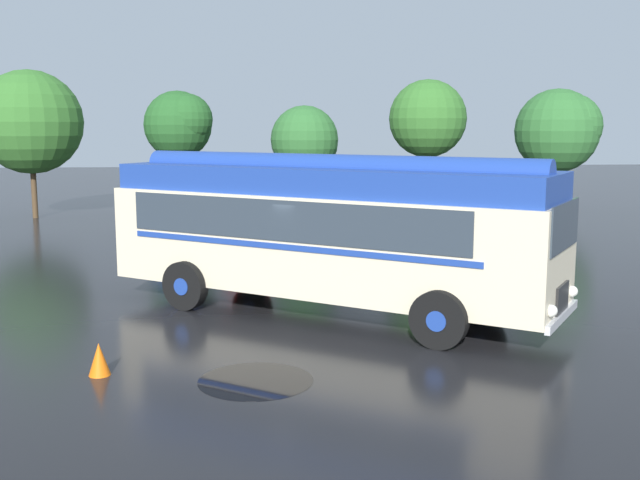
{
  "coord_description": "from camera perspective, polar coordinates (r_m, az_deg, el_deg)",
  "views": [
    {
      "loc": [
        -1.72,
        -16.18,
        4.09
      ],
      "look_at": [
        -0.05,
        1.3,
        1.4
      ],
      "focal_mm": 42.0,
      "sensor_mm": 36.0,
      "label": 1
    }
  ],
  "objects": [
    {
      "name": "traffic_cone",
      "position": [
        13.03,
        -16.48,
        -8.69
      ],
      "size": [
        0.36,
        0.36,
        0.55
      ],
      "primitive_type": "cone",
      "color": "orange",
      "rests_on": "ground"
    },
    {
      "name": "puddle_patch",
      "position": [
        12.37,
        -4.92,
        -10.62
      ],
      "size": [
        1.88,
        1.88,
        0.01
      ],
      "primitive_type": "cylinder",
      "color": "black",
      "rests_on": "ground"
    },
    {
      "name": "car_mid_left",
      "position": [
        27.71,
        -5.35,
        1.95
      ],
      "size": [
        2.33,
        4.37,
        1.66
      ],
      "color": "maroon",
      "rests_on": "ground"
    },
    {
      "name": "vintage_bus",
      "position": [
        16.21,
        0.54,
        0.92
      ],
      "size": [
        9.66,
        7.79,
        3.49
      ],
      "color": "beige",
      "rests_on": "ground"
    },
    {
      "name": "ground_plane",
      "position": [
        16.78,
        0.61,
        -5.4
      ],
      "size": [
        120.0,
        120.0,
        0.0
      ],
      "primitive_type": "plane",
      "color": "black"
    },
    {
      "name": "tree_far_right",
      "position": [
        37.6,
        17.87,
        8.02
      ],
      "size": [
        3.99,
        3.97,
        5.83
      ],
      "color": "#4C3823",
      "rests_on": "ground"
    },
    {
      "name": "car_far_right",
      "position": [
        28.37,
        7.01,
        2.08
      ],
      "size": [
        2.24,
        4.33,
        1.66
      ],
      "color": "silver",
      "rests_on": "ground"
    },
    {
      "name": "tree_centre",
      "position": [
        33.9,
        -1.01,
        7.54
      ],
      "size": [
        3.06,
        3.04,
        4.99
      ],
      "color": "#4C3823",
      "rests_on": "ground"
    },
    {
      "name": "tree_far_left",
      "position": [
        35.65,
        -21.26,
        8.4
      ],
      "size": [
        4.55,
        4.55,
        6.52
      ],
      "color": "#4C3823",
      "rests_on": "ground"
    },
    {
      "name": "car_near_left",
      "position": [
        28.19,
        -10.53,
        1.96
      ],
      "size": [
        2.12,
        4.28,
        1.66
      ],
      "color": "navy",
      "rests_on": "ground"
    },
    {
      "name": "tree_right_of_centre",
      "position": [
        34.31,
        8.1,
        9.07
      ],
      "size": [
        3.48,
        3.48,
        6.14
      ],
      "color": "#4C3823",
      "rests_on": "ground"
    },
    {
      "name": "tree_left_of_centre",
      "position": [
        33.59,
        -10.58,
        8.69
      ],
      "size": [
        3.03,
        2.97,
        5.6
      ],
      "color": "#4C3823",
      "rests_on": "ground"
    },
    {
      "name": "car_mid_right",
      "position": [
        27.2,
        1.17,
        1.86
      ],
      "size": [
        2.23,
        4.33,
        1.66
      ],
      "color": "black",
      "rests_on": "ground"
    }
  ]
}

